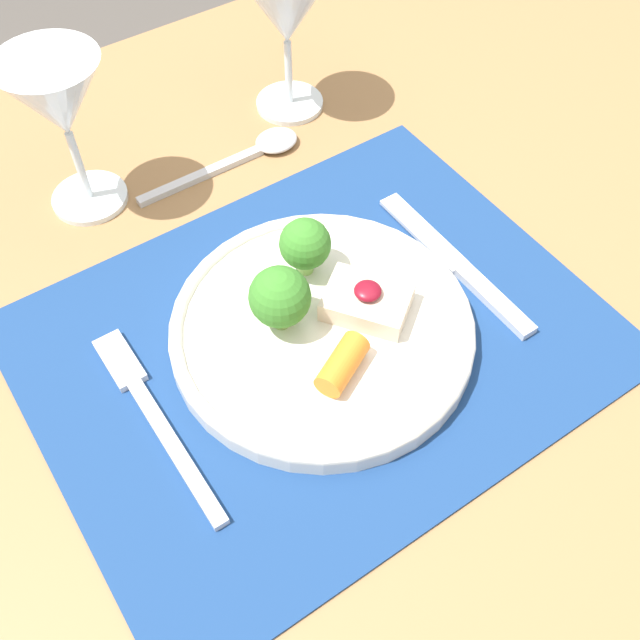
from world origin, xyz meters
TOP-DOWN VIEW (x-y plane):
  - ground_plane at (0.00, 0.00)m, footprint 8.00×8.00m
  - dining_table at (0.00, 0.00)m, footprint 1.40×1.00m
  - placemat at (0.00, 0.00)m, footprint 0.47×0.37m
  - dinner_plate at (0.01, 0.01)m, footprint 0.26×0.26m
  - fork at (-0.15, 0.02)m, footprint 0.02×0.20m
  - knife at (0.15, -0.01)m, footprint 0.02×0.20m
  - spoon at (0.08, 0.23)m, footprint 0.18×0.04m
  - wine_glass_near at (0.15, 0.28)m, footprint 0.09×0.09m
  - wine_glass_far at (-0.09, 0.27)m, footprint 0.09×0.09m

SIDE VIEW (x-z plane):
  - ground_plane at x=0.00m, z-range 0.00..0.00m
  - dining_table at x=0.00m, z-range 0.28..1.03m
  - placemat at x=0.00m, z-range 0.74..0.74m
  - spoon at x=0.08m, z-range 0.74..0.75m
  - fork at x=-0.15m, z-range 0.74..0.75m
  - knife at x=0.15m, z-range 0.74..0.75m
  - dinner_plate at x=0.01m, z-range 0.72..0.80m
  - wine_glass_near at x=0.15m, z-range 0.78..0.93m
  - wine_glass_far at x=-0.09m, z-range 0.78..0.93m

